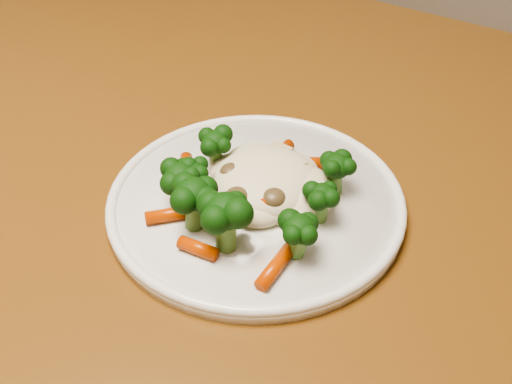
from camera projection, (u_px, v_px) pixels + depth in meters
dining_table at (213, 207)px, 0.73m from camera, size 1.38×1.00×0.75m
plate at (256, 204)px, 0.59m from camera, size 0.27×0.27×0.01m
meal at (250, 187)px, 0.57m from camera, size 0.19×0.18×0.05m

